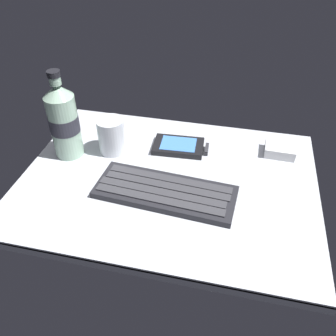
{
  "coord_description": "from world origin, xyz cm",
  "views": [
    {
      "loc": [
        12.87,
        -57.16,
        50.53
      ],
      "look_at": [
        0.0,
        0.0,
        3.0
      ],
      "focal_mm": 37.69,
      "sensor_mm": 36.0,
      "label": 1
    }
  ],
  "objects_px": {
    "water_bottle": "(64,121)",
    "charger_block": "(280,150)",
    "juice_cup": "(112,137)",
    "keyboard": "(165,192)",
    "handheld_device": "(181,147)"
  },
  "relations": [
    {
      "from": "keyboard",
      "to": "handheld_device",
      "type": "height_order",
      "value": "keyboard"
    },
    {
      "from": "juice_cup",
      "to": "water_bottle",
      "type": "height_order",
      "value": "water_bottle"
    },
    {
      "from": "charger_block",
      "to": "water_bottle",
      "type": "bearing_deg",
      "value": -167.69
    },
    {
      "from": "keyboard",
      "to": "water_bottle",
      "type": "distance_m",
      "value": 0.28
    },
    {
      "from": "keyboard",
      "to": "water_bottle",
      "type": "xyz_separation_m",
      "value": [
        -0.25,
        0.09,
        0.08
      ]
    },
    {
      "from": "keyboard",
      "to": "handheld_device",
      "type": "xyz_separation_m",
      "value": [
        0.0,
        0.17,
        -0.0
      ]
    },
    {
      "from": "juice_cup",
      "to": "charger_block",
      "type": "height_order",
      "value": "juice_cup"
    },
    {
      "from": "handheld_device",
      "to": "water_bottle",
      "type": "distance_m",
      "value": 0.28
    },
    {
      "from": "handheld_device",
      "to": "charger_block",
      "type": "height_order",
      "value": "charger_block"
    },
    {
      "from": "handheld_device",
      "to": "water_bottle",
      "type": "height_order",
      "value": "water_bottle"
    },
    {
      "from": "water_bottle",
      "to": "charger_block",
      "type": "relative_size",
      "value": 2.97
    },
    {
      "from": "keyboard",
      "to": "charger_block",
      "type": "relative_size",
      "value": 4.25
    },
    {
      "from": "handheld_device",
      "to": "water_bottle",
      "type": "xyz_separation_m",
      "value": [
        -0.26,
        -0.07,
        0.08
      ]
    },
    {
      "from": "water_bottle",
      "to": "charger_block",
      "type": "distance_m",
      "value": 0.51
    },
    {
      "from": "keyboard",
      "to": "charger_block",
      "type": "distance_m",
      "value": 0.31
    }
  ]
}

